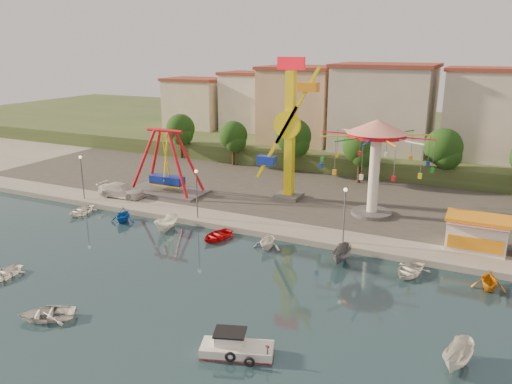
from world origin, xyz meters
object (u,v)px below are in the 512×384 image
Objects in this scene: wave_swinger at (376,146)px; skiff at (458,357)px; pirate_ship_ride at (166,163)px; cabin_motorboat at (236,348)px; van at (121,190)px; kamikaze_tower at (291,133)px; rowboat_a at (3,274)px.

wave_swinger is 3.20× the size of skiff.
wave_swinger is 27.07m from skiff.
pirate_ship_ride is 35.03m from cabin_motorboat.
pirate_ship_ride is 1.72× the size of van.
wave_swinger reaches higher than van.
kamikaze_tower reaches higher than pirate_ship_ride.
van is (-3.84, -4.10, -2.95)m from pirate_ship_ride.
rowboat_a is (-23.99, -27.13, -7.84)m from wave_swinger.
pirate_ship_ride is at bearing 87.47° from rowboat_a.
pirate_ship_ride is at bearing -47.88° from van.
wave_swinger is 37.05m from rowboat_a.
cabin_motorboat is 34.79m from van.
wave_swinger is at bearing 43.40° from rowboat_a.
skiff is (35.73, -21.31, -3.69)m from pirate_ship_ride.
kamikaze_tower is at bearing 86.94° from cabin_motorboat.
kamikaze_tower reaches higher than skiff.
van is at bearing 122.51° from cabin_motorboat.
pirate_ship_ride reaches higher than rowboat_a.
skiff is (12.46, 4.57, 0.28)m from cabin_motorboat.
pirate_ship_ride reaches higher than van.
skiff is at bearing 0.49° from rowboat_a.
pirate_ship_ride reaches higher than cabin_motorboat.
pirate_ship_ride is 2.76× the size of skiff.
pirate_ship_ride is 2.10× the size of cabin_motorboat.
kamikaze_tower is 4.87× the size of rowboat_a.
cabin_motorboat is 1.31× the size of skiff.
cabin_motorboat is at bearing -48.04° from pirate_ship_ride.
pirate_ship_ride reaches higher than skiff.
wave_swinger is at bearing 67.59° from cabin_motorboat.
wave_swinger reaches higher than skiff.
cabin_motorboat reaches higher than rowboat_a.
pirate_ship_ride is 41.77m from skiff.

